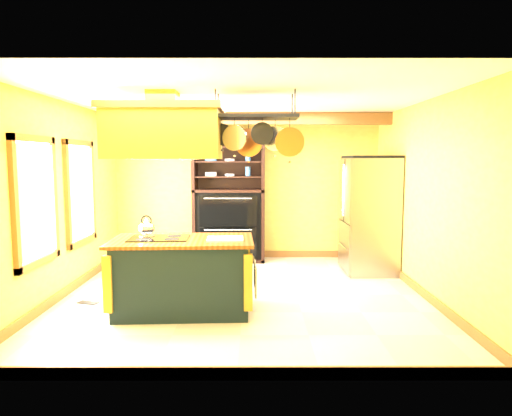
{
  "coord_description": "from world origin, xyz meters",
  "views": [
    {
      "loc": [
        0.16,
        -6.24,
        1.9
      ],
      "look_at": [
        0.17,
        0.3,
        1.2
      ],
      "focal_mm": 32.0,
      "sensor_mm": 36.0,
      "label": 1
    }
  ],
  "objects_px": {
    "pot_rack": "(256,128)",
    "hutch": "(229,213)",
    "kitchen_island": "(183,275)",
    "refrigerator": "(369,217)",
    "range_hood": "(164,130)"
  },
  "relations": [
    {
      "from": "pot_rack",
      "to": "hutch",
      "type": "relative_size",
      "value": 0.48
    },
    {
      "from": "kitchen_island",
      "to": "refrigerator",
      "type": "xyz_separation_m",
      "value": [
        2.81,
        2.07,
        0.46
      ]
    },
    {
      "from": "hutch",
      "to": "pot_rack",
      "type": "bearing_deg",
      "value": -80.28
    },
    {
      "from": "refrigerator",
      "to": "hutch",
      "type": "xyz_separation_m",
      "value": [
        -2.4,
        0.89,
        -0.03
      ]
    },
    {
      "from": "refrigerator",
      "to": "hutch",
      "type": "bearing_deg",
      "value": 159.75
    },
    {
      "from": "kitchen_island",
      "to": "range_hood",
      "type": "bearing_deg",
      "value": 177.63
    },
    {
      "from": "kitchen_island",
      "to": "hutch",
      "type": "xyz_separation_m",
      "value": [
        0.41,
        2.95,
        0.43
      ]
    },
    {
      "from": "range_hood",
      "to": "hutch",
      "type": "height_order",
      "value": "range_hood"
    },
    {
      "from": "refrigerator",
      "to": "kitchen_island",
      "type": "bearing_deg",
      "value": -143.66
    },
    {
      "from": "pot_rack",
      "to": "hutch",
      "type": "bearing_deg",
      "value": 99.72
    },
    {
      "from": "range_hood",
      "to": "refrigerator",
      "type": "height_order",
      "value": "range_hood"
    },
    {
      "from": "kitchen_island",
      "to": "range_hood",
      "type": "height_order",
      "value": "range_hood"
    },
    {
      "from": "pot_rack",
      "to": "refrigerator",
      "type": "height_order",
      "value": "pot_rack"
    },
    {
      "from": "refrigerator",
      "to": "range_hood",
      "type": "bearing_deg",
      "value": -145.49
    },
    {
      "from": "range_hood",
      "to": "refrigerator",
      "type": "bearing_deg",
      "value": 34.51
    }
  ]
}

